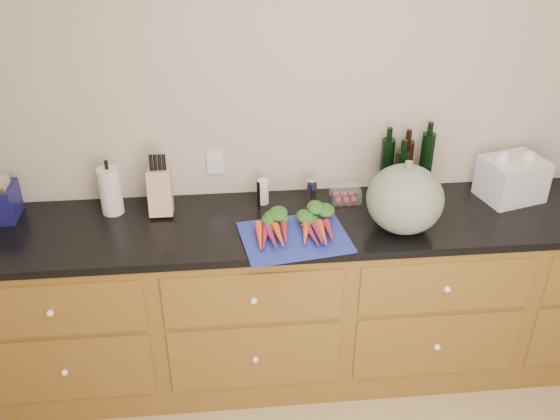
{
  "coord_description": "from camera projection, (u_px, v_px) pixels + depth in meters",
  "views": [
    {
      "loc": [
        -0.54,
        -1.24,
        2.51
      ],
      "look_at": [
        -0.31,
        1.2,
        1.06
      ],
      "focal_mm": 40.0,
      "sensor_mm": 36.0,
      "label": 1
    }
  ],
  "objects": [
    {
      "name": "grinder_pepper",
      "position": [
        262.0,
        192.0,
        3.11
      ],
      "size": [
        0.05,
        0.05,
        0.13
      ],
      "primitive_type": "cylinder",
      "color": "black",
      "rests_on": "countertop"
    },
    {
      "name": "wall_back",
      "position": [
        334.0,
        123.0,
        3.11
      ],
      "size": [
        4.1,
        0.05,
        2.6
      ],
      "primitive_type": "cube",
      "color": "beige",
      "rests_on": "ground"
    },
    {
      "name": "bottles",
      "position": [
        405.0,
        168.0,
        3.15
      ],
      "size": [
        0.27,
        0.14,
        0.32
      ],
      "color": "black",
      "rests_on": "countertop"
    },
    {
      "name": "squash",
      "position": [
        405.0,
        199.0,
        2.85
      ],
      "size": [
        0.35,
        0.35,
        0.32
      ],
      "primitive_type": "ellipsoid",
      "color": "#596958",
      "rests_on": "countertop"
    },
    {
      "name": "carrots",
      "position": [
        293.0,
        227.0,
        2.88
      ],
      "size": [
        0.39,
        0.29,
        0.06
      ],
      "color": "#EF4E1C",
      "rests_on": "cutting_board"
    },
    {
      "name": "countertop",
      "position": [
        341.0,
        221.0,
        3.03
      ],
      "size": [
        3.64,
        0.62,
        0.04
      ],
      "primitive_type": "cube",
      "color": "black",
      "rests_on": "cabinets"
    },
    {
      "name": "knife_block",
      "position": [
        160.0,
        192.0,
        3.01
      ],
      "size": [
        0.11,
        0.11,
        0.22
      ],
      "primitive_type": "cube",
      "color": "tan",
      "rests_on": "countertop"
    },
    {
      "name": "cutting_board",
      "position": [
        294.0,
        237.0,
        2.86
      ],
      "size": [
        0.53,
        0.43,
        0.01
      ],
      "primitive_type": "cube",
      "rotation": [
        0.0,
        0.0,
        0.15
      ],
      "color": "navy",
      "rests_on": "countertop"
    },
    {
      "name": "grocery_bag",
      "position": [
        512.0,
        179.0,
        3.14
      ],
      "size": [
        0.34,
        0.3,
        0.21
      ],
      "primitive_type": null,
      "rotation": [
        0.0,
        0.0,
        0.26
      ],
      "color": "white",
      "rests_on": "countertop"
    },
    {
      "name": "cabinets",
      "position": [
        337.0,
        298.0,
        3.26
      ],
      "size": [
        3.6,
        0.64,
        0.9
      ],
      "color": "brown",
      "rests_on": "ground"
    },
    {
      "name": "paper_towel",
      "position": [
        110.0,
        191.0,
        3.0
      ],
      "size": [
        0.11,
        0.11,
        0.24
      ],
      "primitive_type": "cylinder",
      "color": "silver",
      "rests_on": "countertop"
    },
    {
      "name": "canister_chrome",
      "position": [
        312.0,
        190.0,
        3.13
      ],
      "size": [
        0.05,
        0.05,
        0.12
      ],
      "primitive_type": "cylinder",
      "color": "silver",
      "rests_on": "countertop"
    },
    {
      "name": "grinder_salt",
      "position": [
        263.0,
        192.0,
        3.11
      ],
      "size": [
        0.06,
        0.06,
        0.13
      ],
      "primitive_type": "cylinder",
      "color": "white",
      "rests_on": "countertop"
    },
    {
      "name": "tomato_box",
      "position": [
        345.0,
        194.0,
        3.15
      ],
      "size": [
        0.15,
        0.12,
        0.07
      ],
      "primitive_type": "cube",
      "color": "white",
      "rests_on": "countertop"
    }
  ]
}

